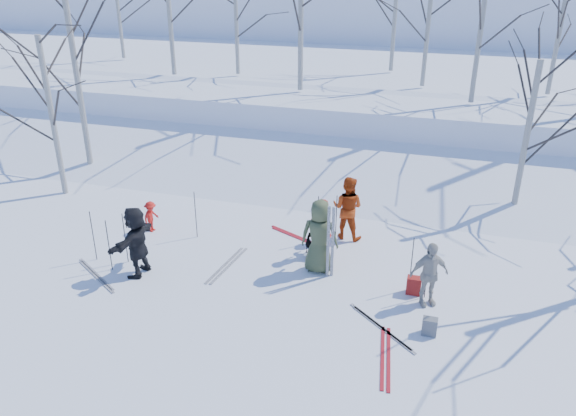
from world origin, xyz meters
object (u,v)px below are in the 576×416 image
(skier_red_north, at_px, (321,227))
(backpack_red, at_px, (414,285))
(skier_redor_behind, at_px, (348,208))
(skier_red_seated, at_px, (151,217))
(skier_olive_center, at_px, (319,236))
(backpack_grey, at_px, (430,327))
(backpack_dark, at_px, (318,250))
(skier_cream_east, at_px, (429,274))
(skier_grey_west, at_px, (136,241))
(dog, at_px, (312,246))

(skier_red_north, relative_size, backpack_red, 3.74)
(skier_redor_behind, height_order, skier_red_seated, skier_redor_behind)
(skier_red_north, bearing_deg, skier_olive_center, 65.99)
(backpack_grey, relative_size, backpack_dark, 0.95)
(skier_cream_east, bearing_deg, backpack_red, 104.87)
(skier_cream_east, bearing_deg, skier_red_seated, 141.43)
(skier_cream_east, distance_m, backpack_dark, 3.15)
(skier_olive_center, distance_m, skier_red_north, 0.78)
(skier_olive_center, height_order, skier_red_north, skier_olive_center)
(skier_grey_west, distance_m, backpack_grey, 6.92)
(skier_grey_west, bearing_deg, skier_red_seated, -154.72)
(skier_red_seated, bearing_deg, skier_redor_behind, -71.25)
(skier_redor_behind, bearing_deg, dog, 70.59)
(skier_cream_east, height_order, backpack_grey, skier_cream_east)
(skier_redor_behind, bearing_deg, backpack_red, 138.80)
(skier_olive_center, distance_m, skier_red_seated, 5.04)
(skier_grey_west, bearing_deg, skier_olive_center, 112.33)
(skier_olive_center, height_order, backpack_red, skier_olive_center)
(skier_olive_center, bearing_deg, backpack_dark, -78.44)
(skier_red_north, xyz_separation_m, backpack_red, (2.45, -1.13, -0.57))
(skier_redor_behind, xyz_separation_m, skier_grey_west, (-4.40, -3.33, -0.00))
(skier_red_north, relative_size, skier_cream_east, 1.04)
(skier_olive_center, relative_size, skier_redor_behind, 1.05)
(backpack_dark, bearing_deg, skier_redor_behind, 69.83)
(skier_redor_behind, bearing_deg, skier_olive_center, 88.59)
(skier_olive_center, distance_m, skier_redor_behind, 1.94)
(skier_redor_behind, xyz_separation_m, backpack_dark, (-0.48, -1.30, -0.68))
(backpack_red, bearing_deg, backpack_grey, -72.49)
(skier_grey_west, height_order, backpack_grey, skier_grey_west)
(skier_grey_west, bearing_deg, backpack_dark, 120.69)
(skier_olive_center, bearing_deg, backpack_grey, 142.29)
(dog, bearing_deg, backpack_red, 118.10)
(skier_olive_center, distance_m, dog, 0.99)
(skier_redor_behind, relative_size, skier_grey_west, 1.00)
(skier_olive_center, height_order, skier_redor_behind, skier_olive_center)
(skier_red_north, height_order, skier_red_seated, skier_red_north)
(backpack_dark, bearing_deg, skier_olive_center, -73.97)
(dog, bearing_deg, skier_grey_west, -11.68)
(skier_grey_west, relative_size, backpack_dark, 4.39)
(skier_cream_east, xyz_separation_m, skier_grey_west, (-6.73, -0.71, 0.12))
(skier_grey_west, distance_m, backpack_dark, 4.48)
(skier_red_seated, xyz_separation_m, backpack_red, (7.28, -1.09, -0.23))
(backpack_red, bearing_deg, skier_olive_center, 170.74)
(skier_red_seated, distance_m, backpack_grey, 8.14)
(skier_red_north, distance_m, backpack_red, 2.76)
(skier_redor_behind, bearing_deg, backpack_grey, 130.97)
(skier_grey_west, xyz_separation_m, dog, (3.77, 2.08, -0.61))
(skier_red_seated, bearing_deg, backpack_red, -92.66)
(skier_redor_behind, relative_size, backpack_grey, 4.63)
(skier_red_north, distance_m, skier_cream_east, 3.12)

